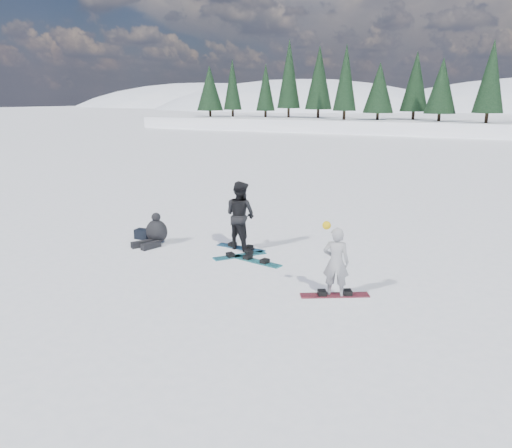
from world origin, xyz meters
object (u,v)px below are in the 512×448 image
Objects in this scene: seated_rider at (155,232)px; gear_bag at (143,234)px; snowboarder_woman at (336,262)px; snowboarder_man at (240,215)px; snowboard_loose_c at (256,261)px; snowboard_loose_a at (240,256)px.

seated_rider is 0.78m from gear_bag.
snowboarder_woman is 0.86× the size of snowboarder_man.
seated_rider reaches higher than snowboard_loose_c.
snowboarder_man is at bearing 64.49° from snowboard_loose_a.
snowboard_loose_c is (-2.58, 1.30, -0.77)m from snowboarder_woman.
snowboard_loose_c is at bearing -39.81° from snowboarder_woman.
snowboarder_woman reaches higher than snowboard_loose_a.
gear_bag is 4.14m from snowboard_loose_c.
snowboarder_man is 4.35× the size of gear_bag.
gear_bag is (-6.70, 1.71, -0.64)m from snowboarder_woman.
snowboarder_woman reaches higher than gear_bag.
seated_rider is at bearing -20.38° from gear_bag.
snowboarder_woman is 1.13× the size of snowboard_loose_a.
seated_rider is 0.80× the size of snowboard_loose_a.
snowboarder_man is 1.31× the size of snowboard_loose_c.
snowboard_loose_c is (0.95, -0.88, -0.96)m from snowboarder_man.
snowboarder_woman is 6.19m from seated_rider.
snowboard_loose_c is at bearing 18.67° from seated_rider.
snowboarder_man is (-3.54, 2.18, 0.19)m from snowboarder_woman.
snowboard_loose_c is at bearing -72.55° from snowboard_loose_a.
snowboarder_man reaches higher than seated_rider.
gear_bag is at bearing 124.50° from snowboard_loose_a.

